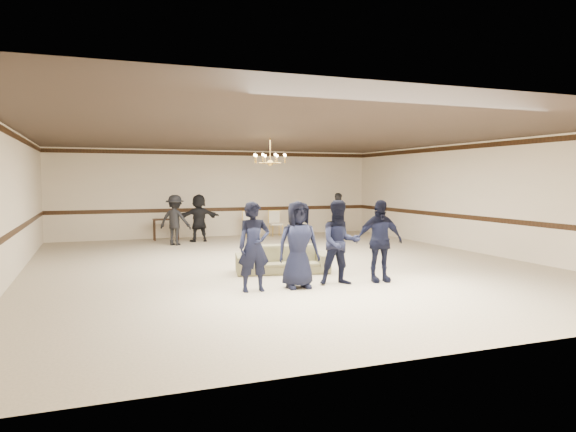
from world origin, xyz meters
The scene contains 16 objects.
room centered at (0.00, 0.00, 1.60)m, with size 12.01×14.01×3.21m.
chair_rail centered at (0.00, 6.99, 1.00)m, with size 12.00×0.02×0.14m, color black.
crown_molding centered at (0.00, 6.99, 3.08)m, with size 12.00×0.02×0.14m, color black.
chandelier centered at (0.00, 1.00, 2.88)m, with size 0.94×0.94×0.89m, color #BC903C, non-canonical shape.
boy_a centered at (-1.58, -2.73, 0.85)m, with size 0.62×0.41×1.70m, color black.
boy_b centered at (-0.68, -2.73, 0.85)m, with size 0.83×0.54×1.70m, color black.
boy_c centered at (0.22, -2.73, 0.85)m, with size 0.83×0.64×1.70m, color black.
boy_d centered at (1.12, -2.73, 0.85)m, with size 1.00×0.41×1.70m, color black.
settee centered at (-0.40, -1.05, 0.31)m, with size 2.10×0.82×0.61m, color #828156.
adult_left centered at (-1.94, 4.84, 0.81)m, with size 1.05×0.60×1.62m, color black.
adult_mid centered at (-1.04, 5.54, 0.81)m, with size 1.50×0.48×1.62m, color black.
adult_right centered at (4.06, 5.14, 0.81)m, with size 0.59×0.39×1.62m, color black.
banquet_chair_left centered at (0.96, 6.18, 0.47)m, with size 0.46×0.46×0.95m, color #F0E6C9, non-canonical shape.
banquet_chair_mid centered at (1.96, 6.18, 0.47)m, with size 0.46×0.46×0.95m, color #F0E6C9, non-canonical shape.
banquet_chair_right centered at (2.96, 6.18, 0.47)m, with size 0.46×0.46×0.95m, color #F0E6C9, non-canonical shape.
console_table centered at (-2.04, 6.38, 0.38)m, with size 0.90×0.38×0.76m, color black.
Camera 1 is at (-4.39, -12.09, 2.11)m, focal length 32.52 mm.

